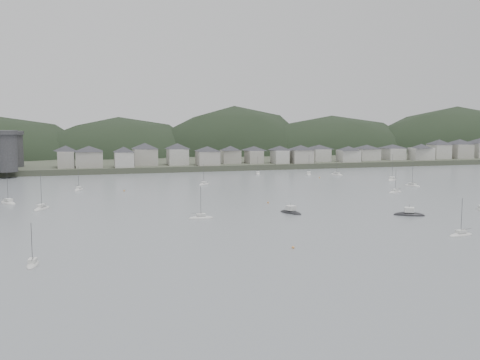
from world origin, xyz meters
name	(u,v)px	position (x,y,z in m)	size (l,w,h in m)	color
ground	(321,237)	(0.00, 0.00, 0.00)	(900.00, 900.00, 0.00)	slate
far_shore_land	(161,155)	(0.00, 295.00, 1.50)	(900.00, 250.00, 3.00)	#383D2D
forested_ridge	(173,175)	(4.83, 269.40, -11.28)	(851.55, 103.94, 102.57)	black
waterfront_town	(274,153)	(50.59, 183.34, 8.66)	(451.48, 28.46, 12.92)	#A4A196
moored_fleet	(234,200)	(-5.24, 64.02, 0.18)	(263.95, 177.86, 13.21)	beige
motor_launch_near	(409,214)	(37.71, 20.95, 0.28)	(9.61, 7.39, 4.17)	black
motor_launch_far	(291,212)	(4.81, 34.10, 0.29)	(6.29, 9.11, 4.04)	black
mooring_buoys	(260,202)	(2.41, 57.56, 0.15)	(190.87, 134.95, 0.70)	#D18B45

